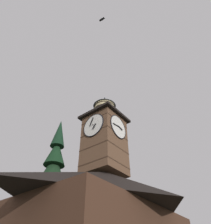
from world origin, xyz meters
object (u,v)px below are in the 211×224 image
clock_tower (104,136)px  moon (16,204)px  pine_tree_behind (47,207)px  flying_bird_high (102,19)px

clock_tower → moon: (-16.92, -43.06, 3.74)m
pine_tree_behind → moon: bearing=-115.3°
pine_tree_behind → flying_bird_high: (6.06, 11.95, 14.84)m
clock_tower → flying_bird_high: size_ratio=15.38×
clock_tower → moon: size_ratio=4.67×
clock_tower → pine_tree_behind: pine_tree_behind is taller
clock_tower → flying_bird_high: flying_bird_high is taller
pine_tree_behind → moon: pine_tree_behind is taller
moon → pine_tree_behind: bearing=64.7°
flying_bird_high → pine_tree_behind: bearing=-116.9°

